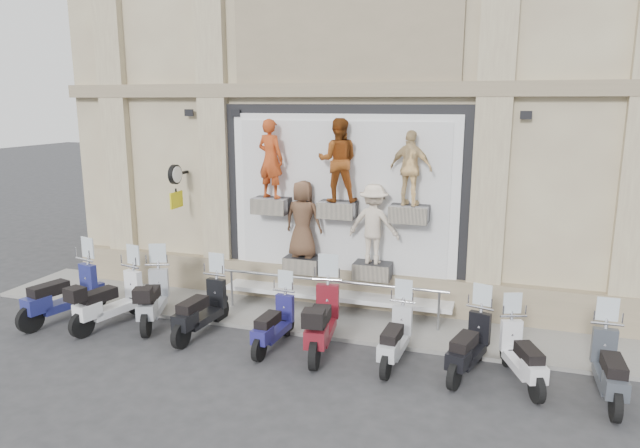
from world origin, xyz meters
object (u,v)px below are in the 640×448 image
Objects in this scene: scooter_a at (62,283)px; scooter_j at (611,355)px; scooter_e at (274,313)px; scooter_h at (470,334)px; scooter_g at (396,327)px; scooter_i at (523,344)px; scooter_b at (110,289)px; scooter_f at (322,308)px; scooter_c at (153,288)px; scooter_d at (201,298)px; guard_rail at (329,300)px; clock_sign_bracket at (176,181)px.

scooter_a is 10.53m from scooter_j.
scooter_e is 0.94× the size of scooter_h.
scooter_g reaches higher than scooter_i.
scooter_f reaches higher than scooter_b.
scooter_a is 1.07× the size of scooter_c.
scooter_b is 7.23m from scooter_h.
scooter_e is at bearing 158.84° from scooter_i.
scooter_d is at bearing -178.13° from scooter_g.
scooter_d is (-2.21, -1.52, 0.31)m from guard_rail.
scooter_j is at bearing 14.53° from scooter_a.
scooter_c reaches higher than scooter_h.
guard_rail is at bearing 72.97° from scooter_e.
scooter_f is at bearing -77.85° from guard_rail.
scooter_f reaches higher than guard_rail.
scooter_c is 1.27m from scooter_d.
scooter_e is 3.59m from scooter_h.
clock_sign_bracket is 0.49× the size of scooter_f.
scooter_b is at bearing 18.57° from scooter_a.
scooter_e is at bearing -164.13° from scooter_h.
scooter_i is at bearing 15.30° from scooter_a.
scooter_f is 1.21× the size of scooter_g.
scooter_b is (-4.24, -1.68, 0.34)m from guard_rail.
scooter_a is 3.19m from scooter_d.
scooter_f is (4.22, -1.97, -1.95)m from clock_sign_bracket.
guard_rail is 2.70m from scooter_d.
scooter_b is 0.94× the size of scooter_f.
scooter_e is 0.81× the size of scooter_f.
scooter_f is at bearing 17.25° from scooter_a.
scooter_i is (2.14, -0.06, -0.01)m from scooter_g.
scooter_h is at bearing -23.95° from scooter_c.
scooter_h is (8.39, 0.17, -0.12)m from scooter_a.
guard_rail is 2.65× the size of scooter_d.
scooter_e is at bearing 14.43° from scooter_b.
scooter_e is 4.46m from scooter_i.
scooter_c is at bearing -76.37° from clock_sign_bracket.
scooter_f is 1.41m from scooter_g.
clock_sign_bracket is at bearing 162.85° from scooter_g.
scooter_h reaches higher than scooter_i.
scooter_b is 1.09× the size of scooter_j.
scooter_a is 1.10× the size of scooter_d.
clock_sign_bracket reaches higher than scooter_b.
scooter_h is at bearing 154.85° from scooter_i.
scooter_g is (1.72, -1.59, 0.24)m from guard_rail.
scooter_h is (2.99, -1.59, 0.27)m from guard_rail.
scooter_i is (3.53, -0.15, -0.16)m from scooter_f.
scooter_a reaches higher than scooter_c.
clock_sign_bracket is at bearing 150.69° from scooter_e.
scooter_b is at bearing 159.34° from scooter_i.
scooter_d is 7.36m from scooter_j.
scooter_i is at bearing 10.91° from scooter_h.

